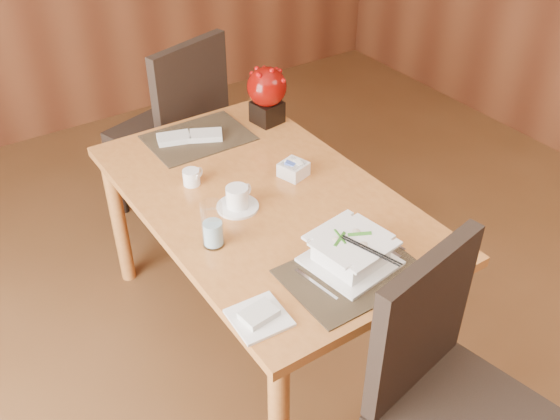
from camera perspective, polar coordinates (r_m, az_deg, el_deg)
ground at (r=2.65m, az=6.17°, el=-18.57°), size 6.00×6.00×0.00m
dining_table at (r=2.51m, az=-1.45°, el=-0.51°), size 0.90×1.50×0.75m
placemat_near at (r=2.11m, az=6.63°, el=-5.76°), size 0.45×0.33×0.01m
placemat_far at (r=2.87m, az=-7.46°, el=6.58°), size 0.45×0.33×0.01m
soup_setting at (r=2.12m, az=6.49°, el=-3.82°), size 0.30×0.30×0.11m
coffee_cup at (r=2.37m, az=-3.92°, el=0.98°), size 0.16×0.16×0.09m
water_glass at (r=2.17m, az=-6.20°, el=-1.33°), size 0.09×0.09×0.18m
creamer_jug at (r=2.53m, az=-8.11°, el=2.98°), size 0.11×0.11×0.06m
sugar_caddy at (r=2.56m, az=1.24°, el=3.72°), size 0.12×0.12×0.06m
berry_decor at (r=2.91m, az=-1.21°, el=10.74°), size 0.18×0.18×0.27m
napkins_far at (r=2.85m, az=-8.03°, el=6.67°), size 0.31×0.21×0.03m
bread_plate at (r=1.95m, az=-1.92°, el=-9.82°), size 0.18×0.18×0.01m
near_chair at (r=2.07m, az=15.02°, el=-15.29°), size 0.56×0.56×1.03m
far_chair at (r=3.34m, az=-9.40°, el=7.88°), size 0.62×0.62×1.06m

